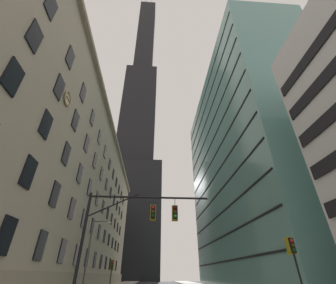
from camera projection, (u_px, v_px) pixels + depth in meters
name	position (u px, v px, depth m)	size (l,w,h in m)	color
station_building	(64.00, 199.00, 40.52)	(15.84, 70.59, 28.11)	#B2A88E
dark_skyscraper	(137.00, 138.00, 122.42)	(27.56, 27.56, 222.02)	black
glass_office_midrise	(243.00, 164.00, 49.81)	(14.46, 46.30, 47.38)	slate
traffic_signal_mast	(136.00, 222.00, 14.98)	(8.67, 0.63, 6.89)	black
traffic_light_near_right	(292.00, 250.00, 14.31)	(0.40, 0.63, 3.96)	black
traffic_light_far_left	(112.00, 266.00, 27.27)	(0.40, 0.63, 3.43)	black
street_lamppost	(92.00, 248.00, 24.54)	(2.23, 0.32, 7.39)	#47474C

